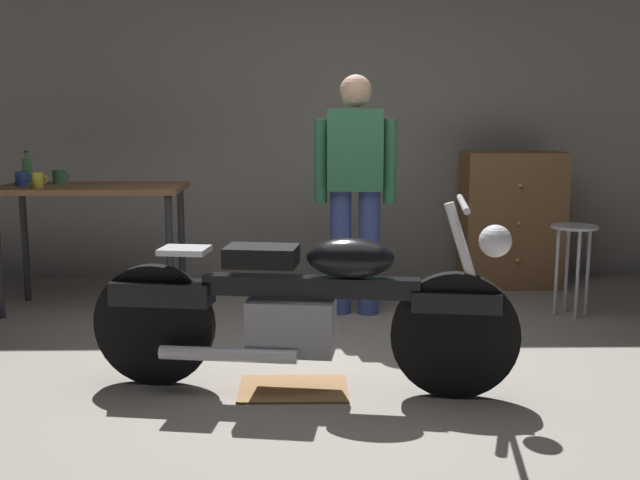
{
  "coord_description": "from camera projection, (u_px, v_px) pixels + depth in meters",
  "views": [
    {
      "loc": [
        -0.14,
        -3.92,
        1.42
      ],
      "look_at": [
        -0.05,
        0.7,
        0.65
      ],
      "focal_mm": 43.34,
      "sensor_mm": 36.0,
      "label": 1
    }
  ],
  "objects": [
    {
      "name": "ground_plane",
      "position": [
        332.0,
        382.0,
        4.1
      ],
      "size": [
        12.0,
        12.0,
        0.0
      ],
      "primitive_type": "plane",
      "color": "gray"
    },
    {
      "name": "back_wall",
      "position": [
        321.0,
        96.0,
        6.61
      ],
      "size": [
        8.0,
        0.12,
        3.1
      ],
      "primitive_type": "cube",
      "color": "gray",
      "rests_on": "ground_plane"
    },
    {
      "name": "workbench",
      "position": [
        92.0,
        201.0,
        5.52
      ],
      "size": [
        1.3,
        0.64,
        0.9
      ],
      "color": "brown",
      "rests_on": "ground_plane"
    },
    {
      "name": "motorcycle",
      "position": [
        304.0,
        306.0,
        3.91
      ],
      "size": [
        2.18,
        0.64,
        1.0
      ],
      "rotation": [
        0.0,
        0.0,
        -0.14
      ],
      "color": "black",
      "rests_on": "ground_plane"
    },
    {
      "name": "person_standing",
      "position": [
        355.0,
        184.0,
        5.36
      ],
      "size": [
        0.57,
        0.25,
        1.67
      ],
      "rotation": [
        0.0,
        0.0,
        3.06
      ],
      "color": "#3D4C8E",
      "rests_on": "ground_plane"
    },
    {
      "name": "shop_stool",
      "position": [
        574.0,
        246.0,
        5.37
      ],
      "size": [
        0.32,
        0.32,
        0.64
      ],
      "color": "#B2B2B7",
      "rests_on": "ground_plane"
    },
    {
      "name": "wooden_dresser",
      "position": [
        511.0,
        219.0,
        6.31
      ],
      "size": [
        0.8,
        0.47,
        1.1
      ],
      "color": "brown",
      "rests_on": "ground_plane"
    },
    {
      "name": "drip_tray",
      "position": [
        293.0,
        389.0,
        3.98
      ],
      "size": [
        0.56,
        0.4,
        0.01
      ],
      "primitive_type": "cube",
      "color": "olive",
      "rests_on": "ground_plane"
    },
    {
      "name": "mug_blue_enamel",
      "position": [
        22.0,
        179.0,
        5.47
      ],
      "size": [
        0.12,
        0.09,
        0.1
      ],
      "color": "#2D51AD",
      "rests_on": "workbench"
    },
    {
      "name": "mug_yellow_tall",
      "position": [
        38.0,
        180.0,
        5.31
      ],
      "size": [
        0.11,
        0.07,
        0.11
      ],
      "color": "yellow",
      "rests_on": "workbench"
    },
    {
      "name": "mug_green_speckled",
      "position": [
        59.0,
        177.0,
        5.61
      ],
      "size": [
        0.12,
        0.09,
        0.1
      ],
      "color": "#3D7F4C",
      "rests_on": "workbench"
    },
    {
      "name": "bottle",
      "position": [
        27.0,
        171.0,
        5.6
      ],
      "size": [
        0.06,
        0.06,
        0.24
      ],
      "color": "#4C8C4C",
      "rests_on": "workbench"
    }
  ]
}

